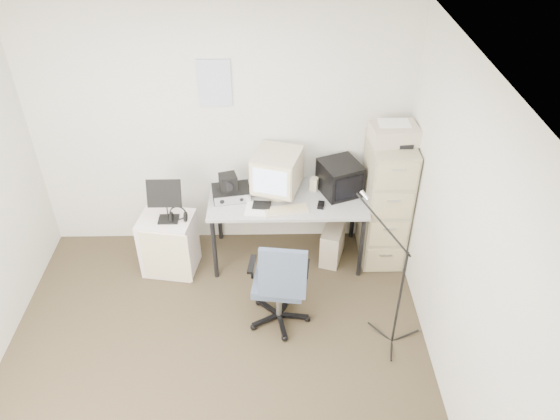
{
  "coord_description": "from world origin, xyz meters",
  "views": [
    {
      "loc": [
        0.48,
        -2.81,
        3.72
      ],
      "look_at": [
        0.55,
        0.95,
        0.95
      ],
      "focal_mm": 35.0,
      "sensor_mm": 36.0,
      "label": 1
    }
  ],
  "objects_px": {
    "office_chair": "(279,280)",
    "side_cart": "(169,244)",
    "filing_cabinet": "(385,201)",
    "desk": "(287,228)"
  },
  "relations": [
    {
      "from": "filing_cabinet",
      "to": "side_cart",
      "type": "height_order",
      "value": "filing_cabinet"
    },
    {
      "from": "filing_cabinet",
      "to": "desk",
      "type": "relative_size",
      "value": 0.87
    },
    {
      "from": "desk",
      "to": "office_chair",
      "type": "xyz_separation_m",
      "value": [
        -0.1,
        -0.87,
        0.11
      ]
    },
    {
      "from": "office_chair",
      "to": "side_cart",
      "type": "xyz_separation_m",
      "value": [
        -1.06,
        0.71,
        -0.17
      ]
    },
    {
      "from": "filing_cabinet",
      "to": "side_cart",
      "type": "xyz_separation_m",
      "value": [
        -2.11,
        -0.19,
        -0.34
      ]
    },
    {
      "from": "office_chair",
      "to": "desk",
      "type": "bearing_deg",
      "value": 91.34
    },
    {
      "from": "office_chair",
      "to": "side_cart",
      "type": "distance_m",
      "value": 1.29
    },
    {
      "from": "side_cart",
      "to": "office_chair",
      "type": "bearing_deg",
      "value": -24.56
    },
    {
      "from": "filing_cabinet",
      "to": "side_cart",
      "type": "relative_size",
      "value": 2.12
    },
    {
      "from": "filing_cabinet",
      "to": "side_cart",
      "type": "distance_m",
      "value": 2.14
    }
  ]
}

